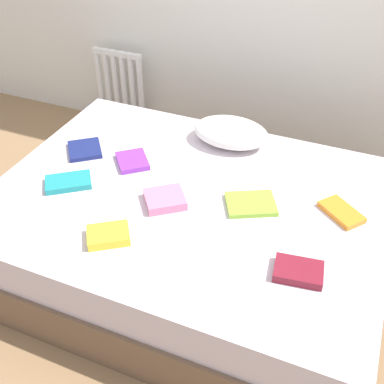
{
  "coord_description": "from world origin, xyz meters",
  "views": [
    {
      "loc": [
        0.73,
        -1.7,
        1.98
      ],
      "look_at": [
        0.0,
        0.05,
        0.48
      ],
      "focal_mm": 43.87,
      "sensor_mm": 36.0,
      "label": 1
    }
  ],
  "objects_px": {
    "textbook_purple": "(132,161)",
    "pillow": "(231,132)",
    "bed": "(188,231)",
    "textbook_yellow": "(108,235)",
    "textbook_navy": "(85,150)",
    "textbook_teal": "(68,182)",
    "radiator": "(120,85)",
    "textbook_lime": "(251,204)",
    "textbook_maroon": "(298,271)",
    "textbook_orange": "(341,212)",
    "textbook_pink": "(165,199)"
  },
  "relations": [
    {
      "from": "bed",
      "to": "textbook_maroon",
      "type": "distance_m",
      "value": 0.76
    },
    {
      "from": "textbook_purple",
      "to": "pillow",
      "type": "bearing_deg",
      "value": 93.63
    },
    {
      "from": "textbook_navy",
      "to": "textbook_teal",
      "type": "bearing_deg",
      "value": -20.63
    },
    {
      "from": "textbook_lime",
      "to": "pillow",
      "type": "bearing_deg",
      "value": 92.0
    },
    {
      "from": "textbook_yellow",
      "to": "textbook_navy",
      "type": "xyz_separation_m",
      "value": [
        -0.49,
        0.57,
        -0.01
      ]
    },
    {
      "from": "bed",
      "to": "textbook_pink",
      "type": "relative_size",
      "value": 10.56
    },
    {
      "from": "radiator",
      "to": "textbook_yellow",
      "type": "bearing_deg",
      "value": -61.67
    },
    {
      "from": "textbook_lime",
      "to": "textbook_yellow",
      "type": "height_order",
      "value": "textbook_yellow"
    },
    {
      "from": "textbook_purple",
      "to": "textbook_orange",
      "type": "bearing_deg",
      "value": 50.34
    },
    {
      "from": "radiator",
      "to": "pillow",
      "type": "xyz_separation_m",
      "value": [
        1.12,
        -0.65,
        0.2
      ]
    },
    {
      "from": "textbook_lime",
      "to": "textbook_orange",
      "type": "distance_m",
      "value": 0.43
    },
    {
      "from": "textbook_lime",
      "to": "textbook_navy",
      "type": "height_order",
      "value": "textbook_navy"
    },
    {
      "from": "textbook_maroon",
      "to": "textbook_orange",
      "type": "xyz_separation_m",
      "value": [
        0.11,
        0.46,
        -0.01
      ]
    },
    {
      "from": "bed",
      "to": "textbook_yellow",
      "type": "height_order",
      "value": "textbook_yellow"
    },
    {
      "from": "bed",
      "to": "textbook_yellow",
      "type": "xyz_separation_m",
      "value": [
        -0.21,
        -0.43,
        0.28
      ]
    },
    {
      "from": "pillow",
      "to": "textbook_maroon",
      "type": "relative_size",
      "value": 2.19
    },
    {
      "from": "textbook_teal",
      "to": "textbook_pink",
      "type": "bearing_deg",
      "value": -30.01
    },
    {
      "from": "textbook_teal",
      "to": "textbook_lime",
      "type": "relative_size",
      "value": 0.97
    },
    {
      "from": "textbook_orange",
      "to": "textbook_lime",
      "type": "bearing_deg",
      "value": -126.8
    },
    {
      "from": "textbook_purple",
      "to": "textbook_navy",
      "type": "relative_size",
      "value": 0.96
    },
    {
      "from": "textbook_pink",
      "to": "textbook_maroon",
      "type": "height_order",
      "value": "textbook_pink"
    },
    {
      "from": "textbook_teal",
      "to": "textbook_navy",
      "type": "distance_m",
      "value": 0.31
    },
    {
      "from": "textbook_navy",
      "to": "textbook_orange",
      "type": "xyz_separation_m",
      "value": [
        1.44,
        0.01,
        0.0
      ]
    },
    {
      "from": "pillow",
      "to": "textbook_yellow",
      "type": "height_order",
      "value": "pillow"
    },
    {
      "from": "textbook_pink",
      "to": "textbook_orange",
      "type": "xyz_separation_m",
      "value": [
        0.82,
        0.25,
        -0.01
      ]
    },
    {
      "from": "textbook_pink",
      "to": "textbook_navy",
      "type": "relative_size",
      "value": 0.96
    },
    {
      "from": "textbook_navy",
      "to": "textbook_purple",
      "type": "bearing_deg",
      "value": 52.11
    },
    {
      "from": "textbook_lime",
      "to": "textbook_yellow",
      "type": "xyz_separation_m",
      "value": [
        -0.52,
        -0.47,
        0.01
      ]
    },
    {
      "from": "textbook_lime",
      "to": "textbook_yellow",
      "type": "relative_size",
      "value": 1.27
    },
    {
      "from": "radiator",
      "to": "textbook_orange",
      "type": "bearing_deg",
      "value": -30.1
    },
    {
      "from": "textbook_teal",
      "to": "textbook_yellow",
      "type": "bearing_deg",
      "value": -70.4
    },
    {
      "from": "radiator",
      "to": "textbook_yellow",
      "type": "xyz_separation_m",
      "value": [
        0.88,
        -1.63,
        0.15
      ]
    },
    {
      "from": "bed",
      "to": "textbook_teal",
      "type": "bearing_deg",
      "value": -164.98
    },
    {
      "from": "bed",
      "to": "textbook_navy",
      "type": "relative_size",
      "value": 10.09
    },
    {
      "from": "textbook_yellow",
      "to": "textbook_navy",
      "type": "height_order",
      "value": "textbook_yellow"
    },
    {
      "from": "textbook_lime",
      "to": "textbook_maroon",
      "type": "height_order",
      "value": "textbook_maroon"
    },
    {
      "from": "pillow",
      "to": "textbook_purple",
      "type": "distance_m",
      "value": 0.6
    },
    {
      "from": "textbook_maroon",
      "to": "textbook_purple",
      "type": "distance_m",
      "value": 1.12
    },
    {
      "from": "textbook_yellow",
      "to": "bed",
      "type": "bearing_deg",
      "value": 30.33
    },
    {
      "from": "textbook_pink",
      "to": "textbook_navy",
      "type": "height_order",
      "value": "textbook_pink"
    },
    {
      "from": "textbook_pink",
      "to": "textbook_yellow",
      "type": "bearing_deg",
      "value": -148.36
    },
    {
      "from": "textbook_lime",
      "to": "textbook_maroon",
      "type": "bearing_deg",
      "value": -75.32
    },
    {
      "from": "radiator",
      "to": "pillow",
      "type": "height_order",
      "value": "radiator"
    },
    {
      "from": "textbook_yellow",
      "to": "textbook_maroon",
      "type": "relative_size",
      "value": 0.93
    },
    {
      "from": "textbook_yellow",
      "to": "textbook_orange",
      "type": "bearing_deg",
      "value": -2.81
    },
    {
      "from": "textbook_teal",
      "to": "radiator",
      "type": "bearing_deg",
      "value": 73.16
    },
    {
      "from": "pillow",
      "to": "textbook_navy",
      "type": "distance_m",
      "value": 0.85
    },
    {
      "from": "bed",
      "to": "textbook_purple",
      "type": "relative_size",
      "value": 10.49
    },
    {
      "from": "bed",
      "to": "textbook_purple",
      "type": "bearing_deg",
      "value": 160.62
    },
    {
      "from": "textbook_yellow",
      "to": "textbook_navy",
      "type": "bearing_deg",
      "value": 96.65
    }
  ]
}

